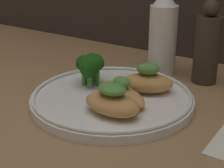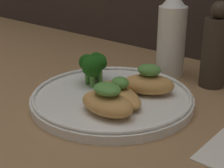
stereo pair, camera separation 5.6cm
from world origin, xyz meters
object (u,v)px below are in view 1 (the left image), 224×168
object	(u,v)px
sauce_bottle	(165,35)
pepper_grinder	(207,47)
plate	(112,97)
broccoli_bunch	(90,65)

from	to	relation	value
sauce_bottle	pepper_grinder	bearing A→B (deg)	-0.00
pepper_grinder	sauce_bottle	bearing A→B (deg)	180.00
sauce_bottle	plate	bearing A→B (deg)	-91.45
plate	sauce_bottle	size ratio (longest dim) A/B	1.61
broccoli_bunch	sauce_bottle	world-z (taller)	sauce_bottle
plate	sauce_bottle	world-z (taller)	sauce_bottle
sauce_bottle	pepper_grinder	size ratio (longest dim) A/B	1.07
sauce_bottle	pepper_grinder	xyz separation A→B (cm)	(8.76, -0.00, -1.01)
plate	pepper_grinder	xyz separation A→B (cm)	(9.21, 18.05, 6.07)
plate	sauce_bottle	bearing A→B (deg)	88.55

